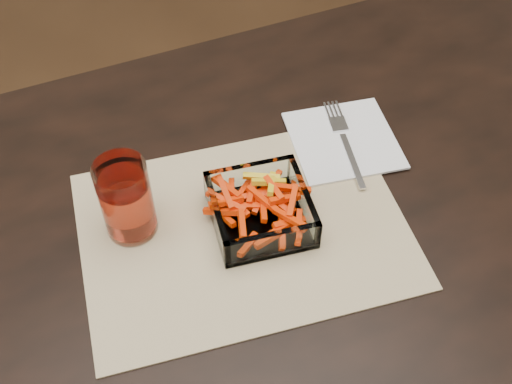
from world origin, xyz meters
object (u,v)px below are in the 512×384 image
dining_table (294,263)px  glass_bowl (261,212)px  fork (344,140)px  tumbler (127,201)px

dining_table → glass_bowl: (-0.04, 0.03, 0.11)m
fork → tumbler: bearing=-162.5°
glass_bowl → tumbler: 0.18m
dining_table → glass_bowl: 0.12m
glass_bowl → fork: 0.20m
tumbler → fork: 0.36m
glass_bowl → tumbler: (-0.17, 0.06, 0.04)m
dining_table → tumbler: (-0.21, 0.09, 0.15)m
dining_table → glass_bowl: size_ratio=10.69×
glass_bowl → fork: (0.18, 0.09, -0.02)m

